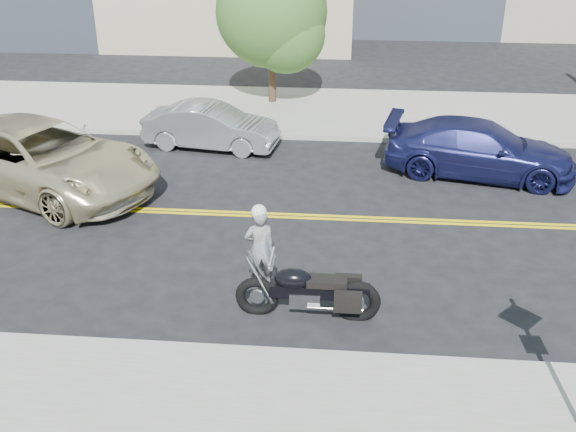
% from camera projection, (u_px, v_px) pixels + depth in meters
% --- Properties ---
extents(ground_plane, '(120.00, 120.00, 0.00)m').
position_uv_depth(ground_plane, '(305.00, 217.00, 15.33)').
color(ground_plane, black).
rests_on(ground_plane, ground).
extents(sidewalk_far, '(60.00, 5.00, 0.15)m').
position_uv_depth(sidewalk_far, '(320.00, 112.00, 21.97)').
color(sidewalk_far, '#9E9B91').
rests_on(sidewalk_far, ground_plane).
extents(motorcyclist, '(0.65, 0.51, 1.66)m').
position_uv_depth(motorcyclist, '(260.00, 246.00, 12.43)').
color(motorcyclist, silver).
rests_on(motorcyclist, ground).
extents(motorcycle, '(2.44, 0.76, 1.48)m').
position_uv_depth(motorcycle, '(308.00, 280.00, 11.54)').
color(motorcycle, black).
rests_on(motorcycle, ground).
extents(suv, '(6.70, 5.03, 1.69)m').
position_uv_depth(suv, '(41.00, 158.00, 16.27)').
color(suv, beige).
rests_on(suv, ground).
extents(parked_car_silver, '(3.93, 1.85, 1.25)m').
position_uv_depth(parked_car_silver, '(211.00, 126.00, 19.02)').
color(parked_car_silver, '#9A9EA2').
rests_on(parked_car_silver, ground).
extents(parked_car_blue, '(5.10, 2.88, 1.39)m').
position_uv_depth(parked_car_blue, '(479.00, 149.00, 17.23)').
color(parked_car_blue, navy).
rests_on(parked_car_blue, ground).
extents(tree_far_a, '(3.57, 3.57, 4.88)m').
position_uv_depth(tree_far_a, '(271.00, 12.00, 21.47)').
color(tree_far_a, '#382619').
rests_on(tree_far_a, ground).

